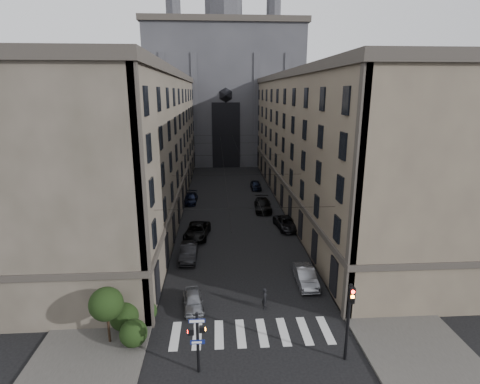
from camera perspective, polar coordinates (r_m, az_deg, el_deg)
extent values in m
cube|color=#383533|center=(56.43, -11.96, -1.90)|extent=(7.00, 80.00, 0.15)
cube|color=#383533|center=(57.27, 9.32, -1.52)|extent=(7.00, 80.00, 0.15)
cube|color=beige|center=(27.77, 1.75, -20.65)|extent=(11.00, 3.20, 0.01)
cube|color=#454035|center=(55.09, -15.57, 6.98)|extent=(13.00, 60.00, 18.00)
cube|color=#38332D|center=(54.66, -16.29, 16.77)|extent=(13.60, 60.60, 0.90)
cube|color=#38332D|center=(55.92, -15.23, 2.11)|extent=(13.40, 60.30, 0.50)
cube|color=brown|center=(56.18, 12.71, 7.31)|extent=(13.00, 60.00, 18.00)
cube|color=#38332D|center=(55.76, 13.29, 16.92)|extent=(13.60, 60.60, 0.90)
cube|color=#38332D|center=(57.00, 12.44, 2.53)|extent=(13.40, 60.30, 0.50)
cube|color=#2D2D33|center=(92.48, -2.39, 14.29)|extent=(34.00, 22.00, 30.00)
cube|color=#38332D|center=(93.57, -2.50, 23.82)|extent=(35.00, 23.00, 1.20)
cube|color=black|center=(81.95, -2.13, 8.59)|extent=(6.00, 0.30, 14.00)
cylinder|color=black|center=(23.71, -6.45, -21.87)|extent=(0.18, 0.18, 4.00)
cube|color=orange|center=(23.17, -5.78, -20.09)|extent=(0.34, 0.24, 0.38)
cube|color=#FF0C07|center=(23.41, -7.48, -20.34)|extent=(0.34, 0.24, 0.38)
cube|color=navy|center=(22.71, -6.59, -18.93)|extent=(0.95, 0.05, 0.24)
cube|color=navy|center=(23.52, -6.48, -21.76)|extent=(0.85, 0.05, 0.27)
cylinder|color=black|center=(25.00, 16.11, -18.59)|extent=(0.20, 0.20, 5.20)
cube|color=black|center=(23.79, 16.65, -14.85)|extent=(0.34, 0.30, 1.00)
cylinder|color=#FF0C07|center=(23.51, 16.85, -14.36)|extent=(0.22, 0.05, 0.22)
cylinder|color=orange|center=(23.66, 16.79, -15.03)|extent=(0.22, 0.05, 0.22)
cylinder|color=black|center=(23.82, 16.73, -15.70)|extent=(0.22, 0.05, 0.22)
sphere|color=black|center=(26.84, -15.93, -19.99)|extent=(1.80, 1.80, 1.80)
sphere|color=black|center=(28.46, -17.24, -17.65)|extent=(2.00, 2.00, 2.00)
sphere|color=black|center=(29.16, -13.93, -17.23)|extent=(1.40, 1.40, 1.40)
cylinder|color=black|center=(27.48, -19.41, -18.64)|extent=(0.16, 0.16, 2.40)
sphere|color=black|center=(26.65, -19.72, -15.76)|extent=(2.20, 2.20, 2.20)
cylinder|color=black|center=(28.88, 0.93, -2.50)|extent=(14.00, 0.03, 0.03)
cylinder|color=black|center=(40.46, -0.43, 2.62)|extent=(14.00, 0.03, 0.03)
cylinder|color=black|center=(53.21, -1.24, 5.63)|extent=(14.00, 0.03, 0.03)
cylinder|color=black|center=(66.06, -1.74, 7.47)|extent=(14.00, 0.03, 0.03)
cylinder|color=black|center=(77.97, -2.05, 8.63)|extent=(14.00, 0.03, 0.03)
cylinder|color=black|center=(54.23, -2.66, 5.36)|extent=(0.03, 60.00, 0.03)
cylinder|color=black|center=(54.33, 0.09, 5.40)|extent=(0.03, 60.00, 0.03)
imported|color=slate|center=(30.21, -7.15, -16.10)|extent=(1.91, 3.88, 1.27)
imported|color=black|center=(38.08, -7.82, -9.03)|extent=(1.68, 4.66, 1.53)
imported|color=black|center=(43.38, -6.55, -5.91)|extent=(3.19, 5.76, 1.53)
imported|color=black|center=(56.70, -7.56, -0.96)|extent=(2.14, 4.87, 1.39)
imported|color=gray|center=(33.70, 9.93, -12.54)|extent=(1.56, 4.45, 1.46)
imported|color=black|center=(46.08, 7.11, -4.74)|extent=(2.92, 5.31, 1.41)
imported|color=black|center=(52.64, 3.50, -2.00)|extent=(2.50, 5.63, 1.60)
imported|color=black|center=(64.17, 2.41, 1.06)|extent=(1.69, 4.18, 1.42)
imported|color=black|center=(29.93, 3.80, -15.85)|extent=(0.58, 0.72, 1.70)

